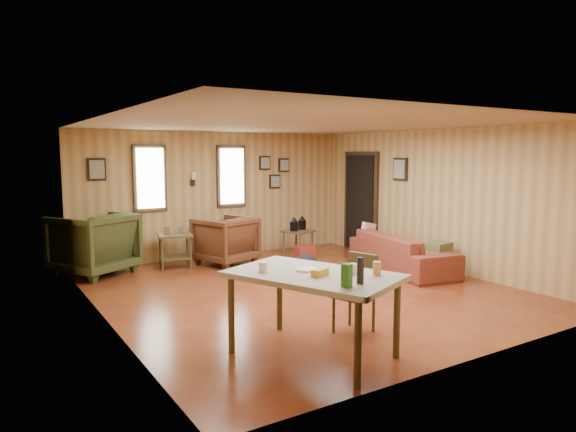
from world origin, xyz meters
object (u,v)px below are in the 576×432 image
object	(u,v)px
recliner_green	(93,241)
dining_table	(314,281)
recliner_brown	(225,238)
sofa	(402,246)
side_table	(298,229)
end_table	(175,245)

from	to	relation	value
recliner_green	dining_table	distance (m)	4.86
recliner_brown	dining_table	distance (m)	4.51
sofa	recliner_brown	distance (m)	3.13
recliner_green	side_table	xyz separation A→B (m)	(3.66, -0.53, -0.02)
recliner_brown	side_table	distance (m)	1.48
recliner_green	dining_table	xyz separation A→B (m)	(1.12, -4.73, 0.19)
sofa	end_table	world-z (taller)	sofa
end_table	dining_table	bearing A→B (deg)	-92.47
sofa	side_table	size ratio (longest dim) A/B	2.74
dining_table	sofa	bearing A→B (deg)	10.54
end_table	dining_table	xyz separation A→B (m)	(-0.20, -4.52, 0.34)
recliner_brown	side_table	xyz separation A→B (m)	(1.47, -0.17, 0.07)
recliner_green	end_table	bearing A→B (deg)	141.23
recliner_brown	recliner_green	distance (m)	2.23
sofa	recliner_green	bearing A→B (deg)	71.72
side_table	sofa	bearing A→B (deg)	-66.39
recliner_green	side_table	distance (m)	3.70
end_table	side_table	size ratio (longest dim) A/B	0.92
sofa	end_table	distance (m)	3.92
sofa	recliner_green	size ratio (longest dim) A/B	1.93
sofa	dining_table	size ratio (longest dim) A/B	1.16
dining_table	recliner_green	bearing A→B (deg)	80.13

